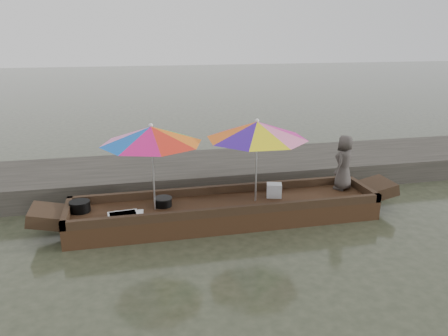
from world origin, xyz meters
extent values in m
plane|color=#2F3423|center=(0.00, 0.00, 0.00)|extent=(80.00, 80.00, 0.00)
cube|color=#2D2B26|center=(0.00, 2.20, 0.25)|extent=(22.00, 2.20, 0.50)
cube|color=black|center=(0.00, 0.00, 0.17)|extent=(5.64, 1.20, 0.35)
cylinder|color=black|center=(-2.57, 0.19, 0.44)|extent=(0.36, 0.36, 0.19)
cube|color=silver|center=(-1.84, -0.31, 0.39)|extent=(0.52, 0.39, 0.09)
cube|color=silver|center=(-1.75, -0.25, 0.38)|extent=(0.52, 0.38, 0.06)
cylinder|color=black|center=(-1.13, 0.12, 0.42)|extent=(0.31, 0.31, 0.15)
cube|color=silver|center=(0.99, 0.12, 0.48)|extent=(0.33, 0.29, 0.26)
imported|color=#413C38|center=(2.47, 0.24, 0.90)|extent=(0.64, 0.62, 1.11)
camera|label=1|loc=(-1.68, -7.28, 3.36)|focal=35.00mm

